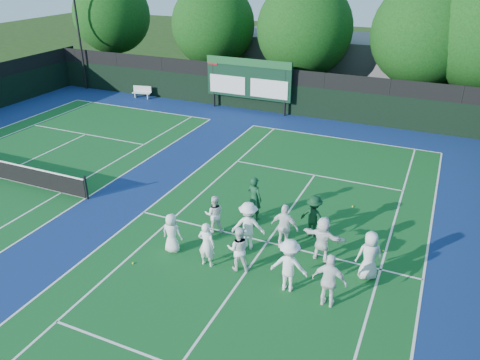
% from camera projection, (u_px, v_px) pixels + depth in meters
% --- Properties ---
extents(ground, '(120.00, 120.00, 0.00)m').
position_uv_depth(ground, '(257.00, 257.00, 16.55)').
color(ground, '#19330E').
rests_on(ground, ground).
extents(court_apron, '(34.00, 32.00, 0.01)m').
position_uv_depth(court_apron, '(133.00, 210.00, 19.56)').
color(court_apron, navy).
rests_on(court_apron, ground).
extents(near_court, '(11.05, 23.85, 0.01)m').
position_uv_depth(near_court, '(267.00, 242.00, 17.36)').
color(near_court, '#10501E').
rests_on(near_court, ground).
extents(back_fence, '(34.00, 0.08, 3.00)m').
position_uv_depth(back_fence, '(264.00, 92.00, 31.31)').
color(back_fence, black).
rests_on(back_fence, ground).
extents(scoreboard, '(6.00, 0.21, 3.55)m').
position_uv_depth(scoreboard, '(248.00, 79.00, 30.97)').
color(scoreboard, black).
rests_on(scoreboard, ground).
extents(clubhouse, '(18.00, 6.00, 4.00)m').
position_uv_depth(clubhouse, '(350.00, 64.00, 36.14)').
color(clubhouse, '#59595E').
rests_on(clubhouse, ground).
extents(light_pole_left, '(1.20, 0.30, 10.12)m').
position_uv_depth(light_pole_left, '(75.00, 5.00, 34.40)').
color(light_pole_left, black).
rests_on(light_pole_left, ground).
extents(bench, '(1.44, 0.64, 0.88)m').
position_uv_depth(bench, '(142.00, 92.00, 34.64)').
color(bench, silver).
rests_on(bench, ground).
extents(tree_a, '(6.15, 6.15, 8.31)m').
position_uv_depth(tree_a, '(114.00, 17.00, 37.98)').
color(tree_a, black).
rests_on(tree_a, ground).
extents(tree_b, '(6.17, 6.17, 8.01)m').
position_uv_depth(tree_b, '(216.00, 27.00, 34.73)').
color(tree_b, black).
rests_on(tree_b, ground).
extents(tree_c, '(6.59, 6.59, 8.31)m').
position_uv_depth(tree_c, '(307.00, 32.00, 32.12)').
color(tree_c, black).
rests_on(tree_c, ground).
extents(tree_d, '(6.66, 6.66, 8.52)m').
position_uv_depth(tree_d, '(427.00, 37.00, 29.20)').
color(tree_d, black).
rests_on(tree_d, ground).
extents(tennis_ball_0, '(0.07, 0.07, 0.07)m').
position_uv_depth(tennis_ball_0, '(133.00, 263.00, 16.14)').
color(tennis_ball_0, '#C6EB1B').
rests_on(tennis_ball_0, ground).
extents(tennis_ball_2, '(0.07, 0.07, 0.07)m').
position_uv_depth(tennis_ball_2, '(313.00, 276.00, 15.52)').
color(tennis_ball_2, '#C6EB1B').
rests_on(tennis_ball_2, ground).
extents(tennis_ball_3, '(0.07, 0.07, 0.07)m').
position_uv_depth(tennis_ball_3, '(242.00, 206.00, 19.82)').
color(tennis_ball_3, '#C6EB1B').
rests_on(tennis_ball_3, ground).
extents(tennis_ball_4, '(0.07, 0.07, 0.07)m').
position_uv_depth(tennis_ball_4, '(353.00, 206.00, 19.77)').
color(tennis_ball_4, '#C6EB1B').
rests_on(tennis_ball_4, ground).
extents(tennis_ball_5, '(0.07, 0.07, 0.07)m').
position_uv_depth(tennis_ball_5, '(383.00, 251.00, 16.82)').
color(tennis_ball_5, '#C6EB1B').
rests_on(tennis_ball_5, ground).
extents(player_front_0, '(0.77, 0.54, 1.50)m').
position_uv_depth(player_front_0, '(172.00, 233.00, 16.55)').
color(player_front_0, white).
rests_on(player_front_0, ground).
extents(player_front_1, '(0.61, 0.40, 1.67)m').
position_uv_depth(player_front_1, '(207.00, 244.00, 15.76)').
color(player_front_1, white).
rests_on(player_front_1, ground).
extents(player_front_2, '(0.94, 0.83, 1.62)m').
position_uv_depth(player_front_2, '(239.00, 249.00, 15.57)').
color(player_front_2, white).
rests_on(player_front_2, ground).
extents(player_front_3, '(1.24, 0.79, 1.82)m').
position_uv_depth(player_front_3, '(289.00, 265.00, 14.57)').
color(player_front_3, white).
rests_on(player_front_3, ground).
extents(player_front_4, '(1.07, 0.46, 1.81)m').
position_uv_depth(player_front_4, '(330.00, 281.00, 13.89)').
color(player_front_4, white).
rests_on(player_front_4, ground).
extents(player_back_0, '(0.90, 0.82, 1.51)m').
position_uv_depth(player_back_0, '(214.00, 214.00, 17.76)').
color(player_back_0, white).
rests_on(player_back_0, ground).
extents(player_back_1, '(1.34, 1.00, 1.85)m').
position_uv_depth(player_back_1, '(248.00, 226.00, 16.67)').
color(player_back_1, white).
rests_on(player_back_1, ground).
extents(player_back_2, '(1.06, 0.49, 1.77)m').
position_uv_depth(player_back_2, '(285.00, 227.00, 16.67)').
color(player_back_2, white).
rests_on(player_back_2, ground).
extents(player_back_3, '(1.59, 0.66, 1.66)m').
position_uv_depth(player_back_3, '(323.00, 239.00, 16.08)').
color(player_back_3, white).
rests_on(player_back_3, ground).
extents(player_back_4, '(0.99, 0.85, 1.72)m').
position_uv_depth(player_back_4, '(369.00, 255.00, 15.13)').
color(player_back_4, silver).
rests_on(player_back_4, ground).
extents(coach_left, '(0.77, 0.61, 1.84)m').
position_uv_depth(coach_left, '(254.00, 198.00, 18.55)').
color(coach_left, '#103C21').
rests_on(coach_left, ground).
extents(coach_right, '(1.18, 0.83, 1.65)m').
position_uv_depth(coach_right, '(314.00, 216.00, 17.46)').
color(coach_right, '#0D321A').
rests_on(coach_right, ground).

